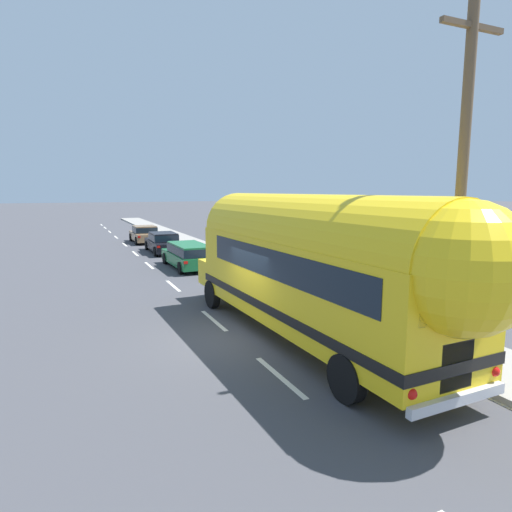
# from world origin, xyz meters

# --- Properties ---
(ground_plane) EXTENTS (300.00, 300.00, 0.00)m
(ground_plane) POSITION_xyz_m (0.00, 0.00, 0.00)
(ground_plane) COLOR #424247
(lane_markings) EXTENTS (3.60, 80.00, 0.01)m
(lane_markings) POSITION_xyz_m (2.45, 13.13, 0.00)
(lane_markings) COLOR silver
(lane_markings) RESTS_ON ground
(sidewalk_slab) EXTENTS (2.61, 90.00, 0.15)m
(sidewalk_slab) POSITION_xyz_m (4.78, 10.00, 0.07)
(sidewalk_slab) COLOR gray
(sidewalk_slab) RESTS_ON ground
(utility_pole) EXTENTS (1.80, 0.24, 8.50)m
(utility_pole) POSITION_xyz_m (3.92, -4.11, 4.42)
(utility_pole) COLOR brown
(utility_pole) RESTS_ON ground
(painted_bus) EXTENTS (2.84, 12.40, 4.12)m
(painted_bus) POSITION_xyz_m (1.76, -1.49, 2.30)
(painted_bus) COLOR yellow
(painted_bus) RESTS_ON ground
(car_lead) EXTENTS (1.95, 4.84, 1.37)m
(car_lead) POSITION_xyz_m (1.82, 11.51, 0.80)
(car_lead) COLOR #196633
(car_lead) RESTS_ON ground
(car_second) EXTENTS (1.94, 4.83, 1.37)m
(car_second) POSITION_xyz_m (1.86, 18.18, 0.75)
(car_second) COLOR black
(car_second) RESTS_ON ground
(car_third) EXTENTS (1.99, 4.37, 1.37)m
(car_third) POSITION_xyz_m (1.70, 24.47, 0.73)
(car_third) COLOR olive
(car_third) RESTS_ON ground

